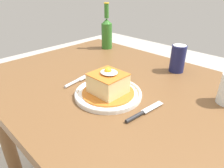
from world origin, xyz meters
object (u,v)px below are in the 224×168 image
(soda_can, at_px, (178,59))
(beer_bottle_green, at_px, (107,32))
(main_plate, at_px, (108,93))
(fork, at_px, (76,81))
(knife, at_px, (140,114))

(soda_can, height_order, beer_bottle_green, beer_bottle_green)
(main_plate, xyz_separation_m, fork, (-0.17, -0.02, -0.00))
(main_plate, height_order, fork, main_plate)
(main_plate, bearing_deg, beer_bottle_green, 135.95)
(fork, distance_m, knife, 0.33)
(soda_can, bearing_deg, knife, -77.04)
(fork, bearing_deg, soda_can, 59.25)
(fork, xyz_separation_m, beer_bottle_green, (-0.25, 0.43, 0.09))
(main_plate, height_order, knife, main_plate)
(main_plate, distance_m, fork, 0.17)
(main_plate, xyz_separation_m, beer_bottle_green, (-0.42, 0.40, 0.09))
(knife, relative_size, soda_can, 1.34)
(soda_can, bearing_deg, fork, -120.75)
(main_plate, bearing_deg, knife, -6.05)
(soda_can, relative_size, beer_bottle_green, 0.47)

